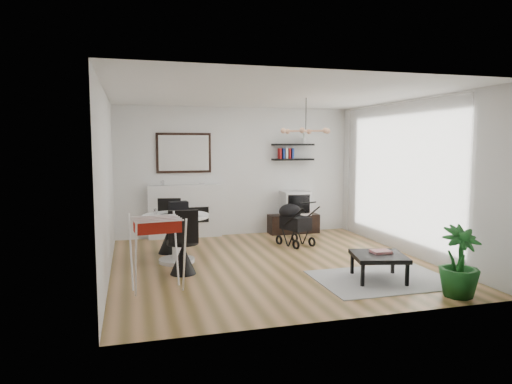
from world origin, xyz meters
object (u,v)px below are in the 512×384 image
object	(u,v)px
fireplace	(185,205)
tv_console	(293,224)
dining_table	(176,231)
coffee_table	(379,257)
crt_tv	(295,203)
drying_rack	(157,252)
potted_plant	(459,262)
stroller	(294,225)

from	to	relation	value
fireplace	tv_console	world-z (taller)	fireplace
dining_table	coffee_table	world-z (taller)	dining_table
crt_tv	drying_rack	world-z (taller)	drying_rack
crt_tv	coffee_table	world-z (taller)	crt_tv
coffee_table	potted_plant	distance (m)	1.09
stroller	potted_plant	size ratio (longest dim) A/B	0.98
drying_rack	potted_plant	bearing A→B (deg)	-25.91
dining_table	coffee_table	xyz separation A→B (m)	(2.67, -1.76, -0.18)
dining_table	stroller	distance (m)	2.42
stroller	tv_console	bearing A→B (deg)	50.13
potted_plant	dining_table	bearing A→B (deg)	141.11
stroller	coffee_table	size ratio (longest dim) A/B	1.03
drying_rack	potted_plant	size ratio (longest dim) A/B	1.09
crt_tv	coffee_table	xyz separation A→B (m)	(-0.06, -3.59, -0.33)
coffee_table	potted_plant	size ratio (longest dim) A/B	0.96
dining_table	stroller	xyz separation A→B (m)	(2.30, 0.73, -0.14)
drying_rack	crt_tv	bearing A→B (deg)	38.94
fireplace	tv_console	distance (m)	2.38
dining_table	stroller	world-z (taller)	stroller
coffee_table	fireplace	bearing A→B (deg)	121.69
crt_tv	potted_plant	bearing A→B (deg)	-82.94
coffee_table	potted_plant	xyz separation A→B (m)	(0.62, -0.89, 0.11)
dining_table	coffee_table	size ratio (longest dim) A/B	1.25
stroller	potted_plant	distance (m)	3.52
dining_table	drying_rack	world-z (taller)	drying_rack
crt_tv	potted_plant	size ratio (longest dim) A/B	0.65
fireplace	dining_table	size ratio (longest dim) A/B	2.00
fireplace	potted_plant	xyz separation A→B (m)	(2.91, -4.60, -0.23)
dining_table	stroller	size ratio (longest dim) A/B	1.22
crt_tv	fireplace	bearing A→B (deg)	176.91
dining_table	fireplace	bearing A→B (deg)	79.24
coffee_table	stroller	bearing A→B (deg)	98.31
crt_tv	tv_console	bearing A→B (deg)	173.53
tv_console	stroller	bearing A→B (deg)	-109.84
drying_rack	coffee_table	distance (m)	3.08
drying_rack	tv_console	bearing A→B (deg)	39.24
fireplace	dining_table	bearing A→B (deg)	-100.76
fireplace	coffee_table	world-z (taller)	fireplace
potted_plant	stroller	bearing A→B (deg)	106.20
drying_rack	potted_plant	distance (m)	3.88
crt_tv	dining_table	distance (m)	3.29
potted_plant	drying_rack	bearing A→B (deg)	161.13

